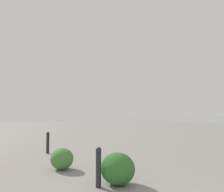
{
  "coord_description": "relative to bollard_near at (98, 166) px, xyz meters",
  "views": [
    {
      "loc": [
        -1.27,
        1.6,
        1.69
      ],
      "look_at": [
        8.97,
        -4.65,
        2.48
      ],
      "focal_mm": 36.64,
      "sensor_mm": 36.0,
      "label": 1
    }
  ],
  "objects": [
    {
      "name": "bollard_mid",
      "position": [
        4.64,
        -0.18,
        -0.02
      ],
      "size": [
        0.13,
        0.13,
        0.85
      ],
      "color": "#232328",
      "rests_on": "ground"
    },
    {
      "name": "bollard_near",
      "position": [
        0.0,
        0.0,
        0.0
      ],
      "size": [
        0.13,
        0.13,
        0.88
      ],
      "color": "#232328",
      "rests_on": "ground"
    },
    {
      "name": "shrub_round",
      "position": [
        1.92,
        0.18,
        -0.15
      ],
      "size": [
        0.72,
        0.65,
        0.61
      ],
      "color": "#477F38",
      "rests_on": "ground"
    },
    {
      "name": "shrub_low",
      "position": [
        -0.07,
        -0.46,
        -0.1
      ],
      "size": [
        0.85,
        0.77,
        0.73
      ],
      "color": "#2D6628",
      "rests_on": "ground"
    }
  ]
}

